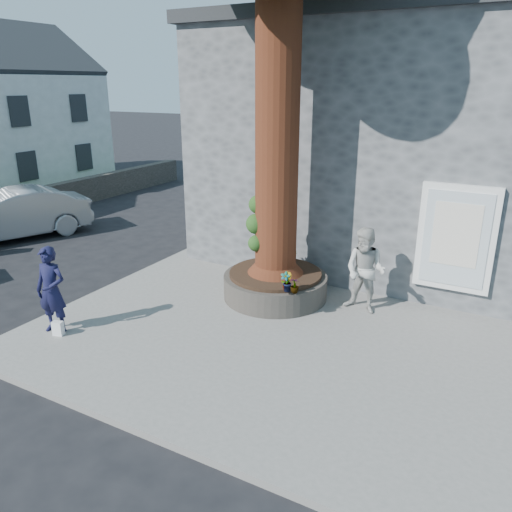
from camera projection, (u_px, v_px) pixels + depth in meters
The scene contains 13 objects.
ground at pixel (195, 330), 9.99m from camera, with size 120.00×120.00×0.00m, color black.
pavement at pixel (284, 324), 10.12m from camera, with size 9.00×8.00×0.12m, color slate.
yellow_line at pixel (116, 285), 12.19m from camera, with size 0.10×30.00×0.01m, color yellow.
stone_shop at pixel (415, 141), 13.78m from camera, with size 10.30×8.30×6.30m.
planter at pixel (275, 285), 11.15m from camera, with size 2.30×2.30×0.60m.
man at pixel (51, 290), 9.43m from camera, with size 0.62×0.41×1.70m, color black.
woman at pixel (365, 271), 10.27m from camera, with size 0.88×0.68×1.80m, color #B6B5AE.
shopping_bag at pixel (58, 328), 9.49m from camera, with size 0.20×0.12×0.28m, color white.
car_silver at pixel (11, 215), 15.61m from camera, with size 1.63×4.67×1.54m, color gray.
plant_a at pixel (285, 281), 9.98m from camera, with size 0.21×0.14×0.39m, color gray.
plant_b at pixel (287, 282), 9.97m from camera, with size 0.21×0.21×0.39m, color gray.
plant_c at pixel (295, 285), 9.91m from camera, with size 0.17×0.17×0.31m, color gray.
plant_d at pixel (293, 254), 11.69m from camera, with size 0.28×0.25×0.31m, color gray.
Camera 1 is at (5.36, -7.26, 4.68)m, focal length 35.00 mm.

